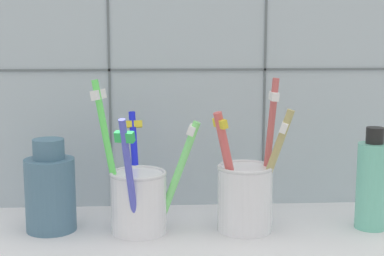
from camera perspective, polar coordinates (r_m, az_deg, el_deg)
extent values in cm
cube|color=silver|center=(75.12, -0.01, -10.55)|extent=(64.00, 22.00, 2.00)
cube|color=#B2C1CC|center=(82.62, -0.46, 6.56)|extent=(64.00, 2.00, 45.00)
cube|color=slate|center=(81.73, -7.96, 6.43)|extent=(0.30, 0.20, 45.00)
cube|color=slate|center=(82.71, 7.03, 6.49)|extent=(0.30, 0.20, 45.00)
cube|color=slate|center=(81.61, -0.42, 5.61)|extent=(64.00, 0.20, 0.30)
cylinder|color=white|center=(73.44, -5.15, -7.19)|extent=(6.84, 6.84, 7.44)
torus|color=silver|center=(72.46, -5.19, -4.37)|extent=(6.99, 6.99, 0.50)
cylinder|color=#1922F5|center=(75.97, -5.46, -3.87)|extent=(1.87, 6.21, 14.02)
cube|color=yellow|center=(76.86, -5.71, 0.37)|extent=(2.54, 1.30, 1.02)
cylinder|color=#67F564|center=(72.64, -7.89, -2.65)|extent=(4.27, 2.24, 18.53)
cube|color=white|center=(72.02, -8.97, 3.18)|extent=(1.85, 2.75, 1.29)
cylinder|color=#84F882|center=(72.53, -1.43, -4.62)|extent=(5.82, 1.85, 13.66)
cube|color=white|center=(71.12, 0.11, -0.23)|extent=(1.55, 2.57, 1.31)
cylinder|color=#5257D1|center=(68.69, -5.96, -4.96)|extent=(2.40, 4.70, 14.77)
cube|color=green|center=(66.38, -6.49, -0.85)|extent=(2.43, 1.75, 1.33)
cylinder|color=white|center=(74.03, 5.10, -6.81)|extent=(6.77, 6.77, 8.03)
torus|color=silver|center=(73.00, 5.15, -3.79)|extent=(6.93, 6.93, 0.50)
cylinder|color=tan|center=(72.55, 7.42, -4.06)|extent=(5.77, 2.40, 15.19)
cube|color=white|center=(71.37, 8.82, 0.08)|extent=(1.67, 2.52, 1.35)
cylinder|color=#DC5A5A|center=(71.84, 3.68, -4.23)|extent=(4.65, 2.63, 14.91)
cube|color=yellow|center=(70.00, 2.72, 0.46)|extent=(1.79, 2.70, 1.15)
cylinder|color=#CD5C5C|center=(73.83, 7.33, -2.40)|extent=(2.35, 0.89, 18.55)
cube|color=white|center=(72.79, 7.87, 3.03)|extent=(1.02, 2.57, 1.08)
cylinder|color=slate|center=(75.85, -13.42, -6.24)|extent=(6.16, 6.16, 9.05)
cylinder|color=slate|center=(74.51, -13.59, -1.98)|extent=(3.83, 3.83, 2.46)
cylinder|color=#70CEB3|center=(78.04, 16.80, -5.27)|extent=(3.97, 3.97, 10.82)
cylinder|color=black|center=(76.69, 17.03, -0.63)|extent=(2.18, 2.18, 2.00)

